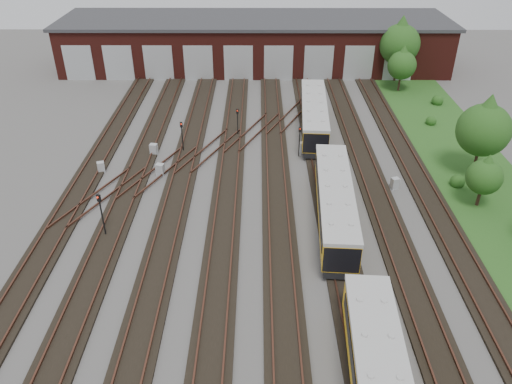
{
  "coord_description": "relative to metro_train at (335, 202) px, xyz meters",
  "views": [
    {
      "loc": [
        0.46,
        -27.43,
        21.24
      ],
      "look_at": [
        0.33,
        3.69,
        2.0
      ],
      "focal_mm": 35.0,
      "sensor_mm": 36.0,
      "label": 1
    }
  ],
  "objects": [
    {
      "name": "signal_mast_0",
      "position": [
        -16.31,
        -1.74,
        0.46
      ],
      "size": [
        0.31,
        0.3,
        3.45
      ],
      "rotation": [
        0.0,
        0.0,
        -0.39
      ],
      "color": "black",
      "rests_on": "ground"
    },
    {
      "name": "signal_mast_2",
      "position": [
        -1.8,
        10.49,
        0.1
      ],
      "size": [
        0.22,
        0.21,
        2.9
      ],
      "rotation": [
        0.0,
        0.0,
        0.05
      ],
      "color": "black",
      "rests_on": "ground"
    },
    {
      "name": "signal_mast_3",
      "position": [
        -7.53,
        14.89,
        0.06
      ],
      "size": [
        0.23,
        0.22,
        2.81
      ],
      "rotation": [
        0.0,
        0.0,
        0.0
      ],
      "color": "black",
      "rests_on": "ground"
    },
    {
      "name": "metro_train",
      "position": [
        0.0,
        0.0,
        0.0
      ],
      "size": [
        3.28,
        45.45,
        2.75
      ],
      "rotation": [
        0.0,
        0.0,
        -0.07
      ],
      "color": "black",
      "rests_on": "ground"
    },
    {
      "name": "bush_1",
      "position": [
        12.38,
        17.66,
        -1.2
      ],
      "size": [
        1.07,
        1.07,
        1.07
      ],
      "primitive_type": "sphere",
      "color": "#214C15",
      "rests_on": "ground"
    },
    {
      "name": "maintenance_shed",
      "position": [
        -6.01,
        37.28,
        1.46
      ],
      "size": [
        51.0,
        12.5,
        6.35
      ],
      "color": "#4C1813",
      "rests_on": "ground"
    },
    {
      "name": "signal_mast_1",
      "position": [
        -12.48,
        11.3,
        0.18
      ],
      "size": [
        0.27,
        0.25,
        3.0
      ],
      "rotation": [
        0.0,
        0.0,
        0.2
      ],
      "color": "black",
      "rests_on": "ground"
    },
    {
      "name": "tree_1",
      "position": [
        11.37,
        27.54,
        1.8
      ],
      "size": [
        3.32,
        3.32,
        5.51
      ],
      "color": "#311F16",
      "rests_on": "ground"
    },
    {
      "name": "track_network",
      "position": [
        -6.17,
        -2.11,
        -1.63
      ],
      "size": [
        30.4,
        70.0,
        0.33
      ],
      "color": "black",
      "rests_on": "ground"
    },
    {
      "name": "bush_2",
      "position": [
        14.73,
        23.23,
        -1.1
      ],
      "size": [
        1.28,
        1.28,
        1.28
      ],
      "primitive_type": "sphere",
      "color": "#214C15",
      "rests_on": "ground"
    },
    {
      "name": "bush_0",
      "position": [
        10.9,
        5.24,
        -1.14
      ],
      "size": [
        1.2,
        1.2,
        1.2
      ],
      "primitive_type": "sphere",
      "color": "#214C15",
      "rests_on": "ground"
    },
    {
      "name": "tree_3",
      "position": [
        11.47,
        2.34,
        1.12
      ],
      "size": [
        2.69,
        2.69,
        4.46
      ],
      "color": "#311F16",
      "rests_on": "ground"
    },
    {
      "name": "tree_2",
      "position": [
        12.94,
        7.29,
        2.91
      ],
      "size": [
        4.37,
        4.37,
        7.24
      ],
      "color": "#311F16",
      "rests_on": "ground"
    },
    {
      "name": "grass_verge",
      "position": [
        13.0,
        7.31,
        -1.71
      ],
      "size": [
        8.0,
        55.0,
        0.05
      ],
      "primitive_type": "cube",
      "color": "#22531B",
      "rests_on": "ground"
    },
    {
      "name": "relay_cabinet_2",
      "position": [
        -15.1,
        10.73,
        -1.2
      ],
      "size": [
        0.73,
        0.64,
        1.07
      ],
      "primitive_type": "cube",
      "rotation": [
        0.0,
        0.0,
        -0.17
      ],
      "color": "#A6A9AB",
      "rests_on": "ground"
    },
    {
      "name": "relay_cabinet_0",
      "position": [
        -19.05,
        7.41,
        -1.24
      ],
      "size": [
        0.72,
        0.66,
        0.99
      ],
      "primitive_type": "cube",
      "rotation": [
        0.0,
        0.0,
        0.32
      ],
      "color": "#A6A9AB",
      "rests_on": "ground"
    },
    {
      "name": "ground",
      "position": [
        -6.0,
        -2.69,
        -1.74
      ],
      "size": [
        120.0,
        120.0,
        0.0
      ],
      "primitive_type": "plane",
      "color": "#484643",
      "rests_on": "ground"
    },
    {
      "name": "relay_cabinet_1",
      "position": [
        -13.85,
        6.9,
        -1.19
      ],
      "size": [
        0.77,
        0.69,
        1.09
      ],
      "primitive_type": "cube",
      "rotation": [
        0.0,
        0.0,
        -0.26
      ],
      "color": "#A6A9AB",
      "rests_on": "ground"
    },
    {
      "name": "relay_cabinet_3",
      "position": [
        -1.36,
        11.15,
        -1.21
      ],
      "size": [
        0.72,
        0.64,
        1.07
      ],
      "primitive_type": "cube",
      "rotation": [
        0.0,
        0.0,
        0.17
      ],
      "color": "#A6A9AB",
      "rests_on": "ground"
    },
    {
      "name": "relay_cabinet_4",
      "position": [
        5.62,
        4.8,
        -1.25
      ],
      "size": [
        0.71,
        0.65,
        0.98
      ],
      "primitive_type": "cube",
      "rotation": [
        0.0,
        0.0,
        0.31
      ],
      "color": "#A6A9AB",
      "rests_on": "ground"
    },
    {
      "name": "tree_0",
      "position": [
        11.75,
        31.15,
        3.45
      ],
      "size": [
        4.87,
        4.87,
        8.07
      ],
      "color": "#311F16",
      "rests_on": "ground"
    }
  ]
}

